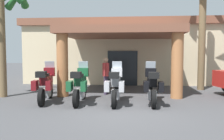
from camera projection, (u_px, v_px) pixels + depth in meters
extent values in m
plane|color=#424244|center=(121.00, 112.00, 7.67)|extent=(80.00, 80.00, 0.00)
cube|color=beige|center=(125.00, 55.00, 17.28)|extent=(12.98, 7.07, 3.69)
cube|color=#1E2328|center=(122.00, 68.00, 14.01)|extent=(1.80, 0.17, 2.10)
cube|color=brown|center=(121.00, 33.00, 11.77)|extent=(6.01, 4.59, 0.35)
cylinder|color=#B27042|center=(62.00, 65.00, 10.34)|extent=(0.51, 0.51, 2.82)
cylinder|color=#B27042|center=(177.00, 66.00, 9.88)|extent=(0.51, 0.51, 2.82)
cube|color=brown|center=(125.00, 27.00, 17.13)|extent=(13.39, 7.48, 0.44)
cylinder|color=black|center=(50.00, 91.00, 9.97)|extent=(0.22, 0.67, 0.66)
cylinder|color=black|center=(41.00, 97.00, 8.42)|extent=(0.22, 0.67, 0.66)
cube|color=silver|center=(46.00, 93.00, 9.17)|extent=(0.38, 0.59, 0.32)
cube|color=maroon|center=(46.00, 80.00, 9.28)|extent=(0.43, 1.18, 0.34)
cube|color=black|center=(44.00, 75.00, 8.92)|extent=(0.35, 0.63, 0.10)
cube|color=maroon|center=(49.00, 72.00, 9.89)|extent=(0.46, 0.29, 0.36)
cube|color=#B2BCC6|center=(50.00, 65.00, 9.95)|extent=(0.41, 0.16, 0.36)
cube|color=maroon|center=(35.00, 85.00, 8.53)|extent=(0.23, 0.46, 0.36)
cube|color=maroon|center=(49.00, 85.00, 8.56)|extent=(0.23, 0.46, 0.36)
cube|color=black|center=(41.00, 74.00, 8.41)|extent=(0.39, 0.36, 0.22)
cylinder|color=black|center=(83.00, 91.00, 9.76)|extent=(0.15, 0.66, 0.66)
cylinder|color=black|center=(76.00, 98.00, 8.21)|extent=(0.15, 0.66, 0.66)
cube|color=silver|center=(80.00, 94.00, 8.96)|extent=(0.32, 0.56, 0.32)
cube|color=#19512D|center=(80.00, 80.00, 9.07)|extent=(0.31, 1.15, 0.34)
cube|color=black|center=(79.00, 76.00, 8.71)|extent=(0.28, 0.60, 0.10)
cube|color=#19512D|center=(83.00, 72.00, 9.68)|extent=(0.44, 0.24, 0.36)
cube|color=#B2BCC6|center=(83.00, 65.00, 9.74)|extent=(0.40, 0.12, 0.36)
cube|color=#19512D|center=(70.00, 86.00, 8.35)|extent=(0.18, 0.44, 0.36)
cube|color=#19512D|center=(84.00, 86.00, 8.32)|extent=(0.18, 0.44, 0.36)
cube|color=black|center=(76.00, 75.00, 8.21)|extent=(0.36, 0.32, 0.22)
cylinder|color=black|center=(117.00, 92.00, 9.64)|extent=(0.16, 0.66, 0.66)
cylinder|color=black|center=(114.00, 99.00, 8.10)|extent=(0.16, 0.66, 0.66)
cube|color=silver|center=(116.00, 94.00, 8.84)|extent=(0.34, 0.57, 0.32)
cube|color=#B2B2B7|center=(116.00, 81.00, 8.96)|extent=(0.34, 1.16, 0.34)
cube|color=black|center=(115.00, 76.00, 8.59)|extent=(0.30, 0.61, 0.10)
cube|color=#B2B2B7|center=(117.00, 72.00, 9.56)|extent=(0.45, 0.26, 0.36)
cube|color=#B2BCC6|center=(117.00, 66.00, 9.62)|extent=(0.40, 0.13, 0.36)
cube|color=#B2B2B7|center=(107.00, 86.00, 8.24)|extent=(0.20, 0.45, 0.36)
cube|color=#B2B2B7|center=(122.00, 86.00, 8.20)|extent=(0.20, 0.45, 0.36)
cube|color=black|center=(114.00, 75.00, 8.09)|extent=(0.37, 0.33, 0.22)
cylinder|color=black|center=(150.00, 92.00, 9.61)|extent=(0.17, 0.67, 0.66)
cylinder|color=black|center=(154.00, 99.00, 8.07)|extent=(0.17, 0.67, 0.66)
cube|color=silver|center=(152.00, 94.00, 8.82)|extent=(0.34, 0.57, 0.32)
cube|color=black|center=(152.00, 81.00, 8.93)|extent=(0.35, 1.16, 0.34)
cube|color=black|center=(153.00, 76.00, 8.57)|extent=(0.31, 0.61, 0.10)
cube|color=black|center=(151.00, 72.00, 9.54)|extent=(0.45, 0.26, 0.36)
cube|color=#B2BCC6|center=(151.00, 66.00, 9.60)|extent=(0.40, 0.14, 0.36)
cube|color=black|center=(146.00, 86.00, 8.22)|extent=(0.20, 0.45, 0.36)
cube|color=black|center=(161.00, 87.00, 8.17)|extent=(0.20, 0.45, 0.36)
cube|color=black|center=(154.00, 75.00, 8.07)|extent=(0.37, 0.34, 0.22)
cylinder|color=#3F334C|center=(106.00, 85.00, 11.01)|extent=(0.14, 0.14, 0.87)
cylinder|color=#3F334C|center=(105.00, 85.00, 10.84)|extent=(0.14, 0.14, 0.87)
cylinder|color=#B23333|center=(106.00, 70.00, 10.87)|extent=(0.32, 0.32, 0.62)
cylinder|color=#B23333|center=(107.00, 69.00, 11.08)|extent=(0.09, 0.09, 0.59)
cylinder|color=#B23333|center=(104.00, 69.00, 10.66)|extent=(0.09, 0.09, 0.59)
sphere|color=tan|center=(106.00, 60.00, 10.84)|extent=(0.24, 0.24, 0.24)
cylinder|color=brown|center=(2.00, 48.00, 10.17)|extent=(0.32, 0.32, 4.34)
cylinder|color=brown|center=(202.00, 36.00, 12.16)|extent=(0.36, 0.36, 5.67)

